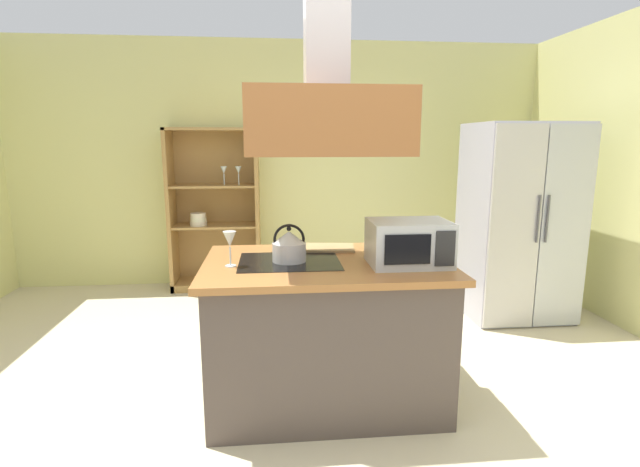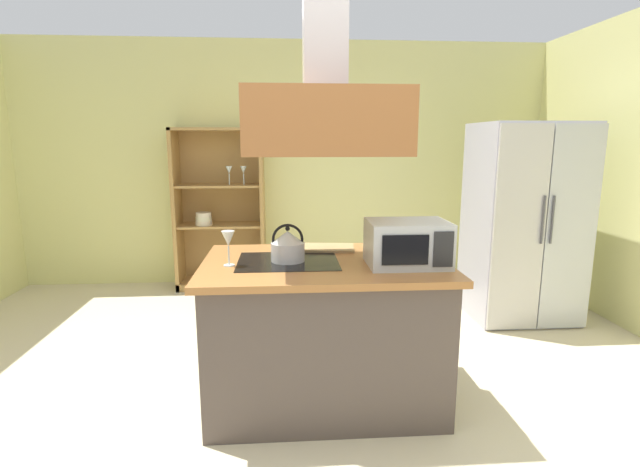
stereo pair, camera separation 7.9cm
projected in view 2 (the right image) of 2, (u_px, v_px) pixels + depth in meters
ground_plane at (289, 425)px, 2.73m from camera, size 7.80×7.80×0.00m
wall_back at (285, 165)px, 5.41m from camera, size 6.00×0.12×2.70m
kitchen_island at (324, 330)px, 2.95m from camera, size 1.47×0.99×0.90m
range_hood at (324, 105)px, 2.69m from camera, size 0.90×0.70×1.17m
refrigerator at (523, 223)px, 4.29m from camera, size 0.90×0.78×1.77m
dish_cabinet at (221, 218)px, 5.25m from camera, size 0.97×0.40×1.75m
kettle at (288, 246)px, 2.83m from camera, size 0.20×0.20×0.23m
cutting_board at (328, 248)px, 3.17m from camera, size 0.36×0.28×0.02m
microwave at (407, 243)px, 2.74m from camera, size 0.46×0.35×0.26m
wine_glass_on_counter at (228, 240)px, 2.72m from camera, size 0.08×0.08×0.21m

